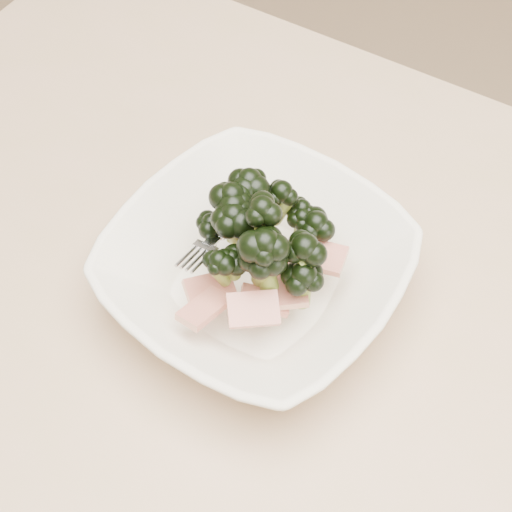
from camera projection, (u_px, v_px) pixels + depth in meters
name	position (u px, v px, depth m)	size (l,w,h in m)	color
dining_table	(331.00, 429.00, 0.69)	(1.20, 0.80, 0.75)	tan
broccoli_dish	(257.00, 262.00, 0.63)	(0.28, 0.28, 0.13)	beige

